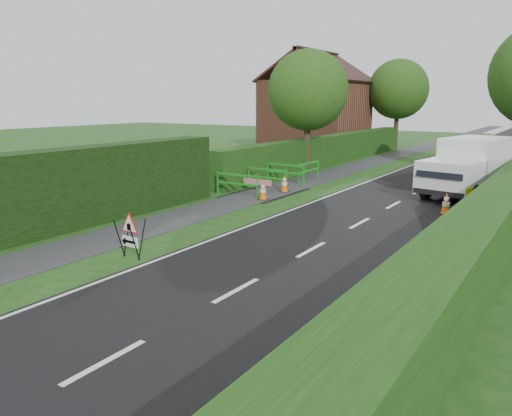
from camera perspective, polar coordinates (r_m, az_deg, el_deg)
The scene contains 20 objects.
ground at distance 11.57m, azimuth -15.49°, elevation -8.20°, with size 120.00×120.00×0.00m, color #174112.
road_surface at distance 42.67m, azimuth 25.15°, elevation 5.75°, with size 6.00×90.00×0.02m, color black.
footpath at distance 43.75m, azimuth 17.98°, elevation 6.43°, with size 2.00×90.00×0.02m, color #2D2D30.
hedge_west_far at distance 32.21m, azimuth 8.40°, elevation 5.03°, with size 1.00×24.00×1.80m, color #14380F.
house_west at distance 41.35m, azimuth 6.83°, elevation 10.65°, with size 7.50×7.40×7.88m.
tree_nw at distance 28.20m, azimuth 5.96°, elevation 13.22°, with size 4.40×4.40×6.70m.
tree_fw at distance 43.07m, azimuth 15.95°, elevation 12.91°, with size 4.80×4.80×7.24m.
triangle_sign at distance 12.95m, azimuth -14.33°, elevation -2.65°, with size 0.72×0.72×1.02m.
works_van at distance 22.68m, azimuth 23.11°, elevation 4.47°, with size 3.00×5.57×2.41m.
traffic_cone_0 at distance 18.76m, azimuth 20.90°, elevation 0.47°, with size 0.38×0.38×0.79m.
traffic_cone_1 at distance 21.16m, azimuth 24.12°, elevation 1.46°, with size 0.38×0.38×0.79m.
traffic_cone_2 at distance 22.80m, azimuth 23.64°, elevation 2.20°, with size 0.38×0.38×0.79m.
traffic_cone_3 at distance 20.15m, azimuth 0.79°, elevation 2.04°, with size 0.38×0.38×0.79m.
traffic_cone_4 at distance 21.90m, azimuth 3.27°, elevation 2.84°, with size 0.38×0.38×0.79m.
ped_barrier_0 at distance 20.79m, azimuth -2.18°, elevation 3.01°, with size 2.07×0.40×1.00m.
ped_barrier_1 at distance 22.42m, azimuth 1.29°, elevation 3.69°, with size 2.07×0.40×1.00m.
ped_barrier_2 at distance 24.06m, azimuth 3.39°, elevation 4.25°, with size 2.06×0.37×1.00m.
ped_barrier_3 at distance 24.89m, azimuth 6.06°, elevation 4.47°, with size 0.40×2.07×1.00m.
redwhite_plank at distance 21.95m, azimuth 0.16°, elevation 1.84°, with size 1.50×0.04×0.25m, color red.
hatchback_car at distance 34.64m, azimuth 22.90°, elevation 5.63°, with size 1.33×3.30×1.12m, color white.
Camera 1 is at (8.23, -7.10, 3.94)m, focal length 35.00 mm.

